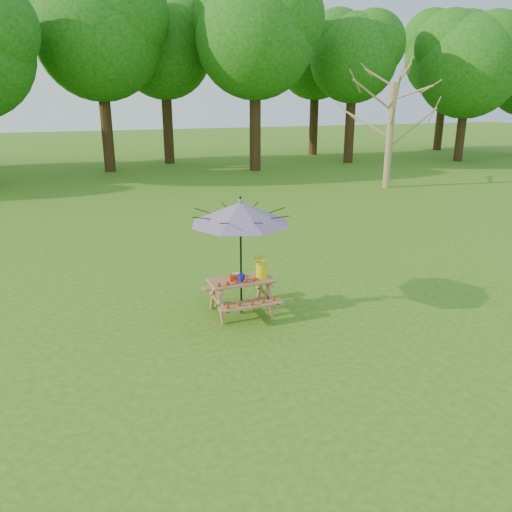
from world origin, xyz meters
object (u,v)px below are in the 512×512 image
object	(u,v)px
picnic_table	(241,296)
patio_umbrella	(240,213)
flower_bucket	(261,264)
bare_tree	(398,36)

from	to	relation	value
picnic_table	patio_umbrella	bearing A→B (deg)	84.81
picnic_table	flower_bucket	distance (m)	0.74
bare_tree	patio_umbrella	bearing A→B (deg)	-135.07
patio_umbrella	flower_bucket	xyz separation A→B (m)	(0.39, -0.04, -1.00)
picnic_table	patio_umbrella	xyz separation A→B (m)	(0.00, 0.00, 1.62)
picnic_table	patio_umbrella	size ratio (longest dim) A/B	0.59
picnic_table	patio_umbrella	distance (m)	1.62
patio_umbrella	flower_bucket	world-z (taller)	patio_umbrella
picnic_table	flower_bucket	size ratio (longest dim) A/B	2.52
patio_umbrella	picnic_table	bearing A→B (deg)	-95.19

